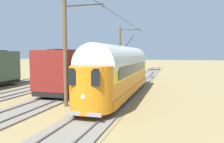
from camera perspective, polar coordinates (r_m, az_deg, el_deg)
The scene contains 10 objects.
ground_plane at distance 23.02m, azimuth -15.08°, elevation -4.72°, with size 220.00×220.00×0.00m, color #937F51.
track_streetcar_siding at distance 20.62m, azimuth 2.91°, elevation -5.50°, with size 2.80×80.00×0.18m.
track_adjacent_siding at distance 22.17m, azimuth -9.32°, elevation -4.84°, with size 2.80×80.00×0.18m.
track_third_siding at distance 24.57m, azimuth -19.53°, elevation -4.12°, with size 2.80×80.00×0.18m.
vintage_streetcar at distance 19.15m, azimuth 2.11°, elevation 0.36°, with size 2.65×16.12×5.60m.
coach_adjacent at distance 24.04m, azimuth -7.03°, elevation 0.99°, with size 2.96×14.68×3.85m.
catenary_pole_foreground at distance 30.59m, azimuth 2.22°, elevation 4.85°, with size 2.97×0.28×7.25m.
catenary_pole_mid_near at distance 15.65m, azimuth -11.57°, elevation 4.96°, with size 2.97×0.28×7.25m.
overhead_wire_run at distance 15.65m, azimuth -1.60°, elevation 15.80°, with size 2.76×35.66×0.18m.
switch_stand at distance 33.16m, azimuth 10.16°, elevation -0.59°, with size 0.50×0.30×1.24m.
Camera 1 is at (-11.71, 19.47, 3.68)m, focal length 35.89 mm.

